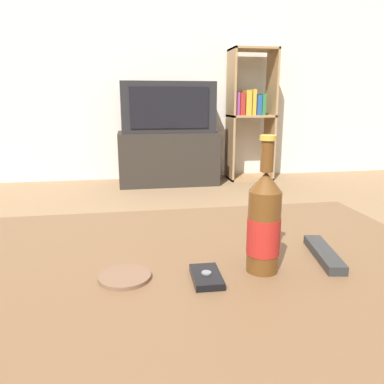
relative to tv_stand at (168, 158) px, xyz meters
The scene contains 9 objects.
back_wall 1.13m from the tv_stand, 132.66° to the left, with size 8.00×0.05×2.60m.
coffee_table 2.75m from the tv_stand, 95.65° to the right, with size 1.26×0.85×0.43m.
tv_stand is the anchor object (origin of this frame).
television 0.46m from the tv_stand, 90.00° to the right, with size 0.83×0.42×0.44m.
bookshelf 0.91m from the tv_stand, ahead, with size 0.43×0.30×1.24m.
beer_bottle 2.80m from the tv_stand, 91.89° to the right, with size 0.07×0.07×0.28m.
cell_phone 2.82m from the tv_stand, 94.39° to the right, with size 0.06×0.10×0.02m.
remote_control 2.75m from the tv_stand, 88.57° to the right, with size 0.07×0.19×0.02m.
coaster 2.80m from the tv_stand, 97.70° to the right, with size 0.10×0.10×0.01m.
Camera 1 is at (-0.09, -0.74, 0.78)m, focal length 35.00 mm.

